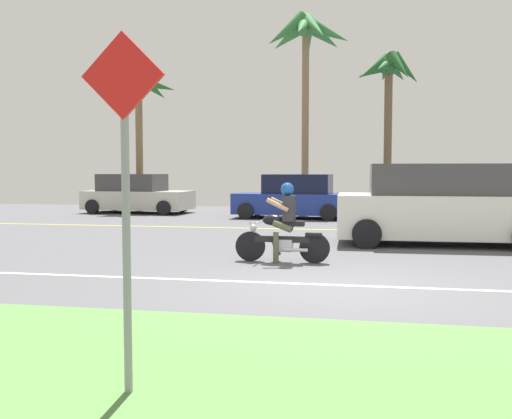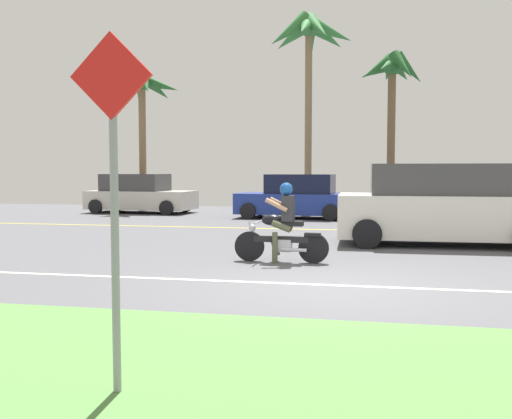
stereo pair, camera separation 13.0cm
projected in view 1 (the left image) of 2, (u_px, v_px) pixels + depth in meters
name	position (u px, v px, depth m)	size (l,w,h in m)	color
ground	(345.00, 257.00, 11.50)	(56.00, 30.00, 0.04)	#545459
grass_median	(309.00, 384.00, 4.54)	(56.00, 3.80, 0.06)	#548442
lane_line_near	(337.00, 285.00, 8.58)	(50.40, 0.12, 0.01)	silver
lane_line_far	(352.00, 230.00, 16.48)	(50.40, 0.12, 0.01)	yellow
motorcyclist	(283.00, 229.00, 10.71)	(1.76, 0.57, 1.47)	black
suv_nearby	(441.00, 205.00, 13.30)	(4.80, 2.27, 1.84)	white
parked_car_0	(136.00, 195.00, 23.24)	(4.33, 2.27, 1.55)	beige
parked_car_1	(293.00, 198.00, 20.67)	(4.09, 2.11, 1.55)	navy
parked_car_2	(422.00, 198.00, 20.55)	(4.08, 2.04, 1.57)	navy
palm_tree_0	(139.00, 91.00, 24.14)	(3.37, 3.20, 6.03)	brown
palm_tree_1	(307.00, 40.00, 23.62)	(3.63, 3.74, 8.11)	#846B4C
palm_tree_2	(388.00, 79.00, 23.64)	(2.81, 2.92, 6.51)	brown
street_sign	(125.00, 180.00, 4.19)	(0.62, 0.06, 2.67)	gray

